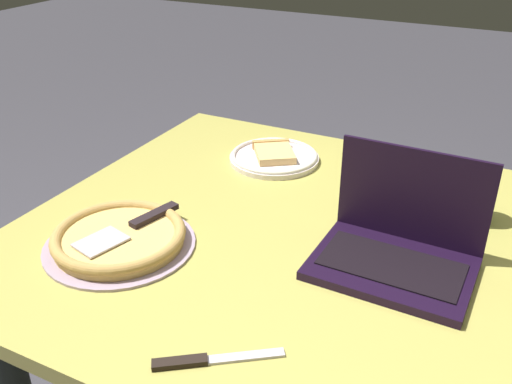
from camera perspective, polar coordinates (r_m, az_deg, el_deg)
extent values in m
cube|color=tan|center=(1.27, 2.25, -4.16)|extent=(1.09, 1.08, 0.03)
cylinder|color=#262D29|center=(1.95, -4.05, -4.38)|extent=(0.06, 0.06, 0.69)
cylinder|color=#262D29|center=(1.75, 21.06, -10.76)|extent=(0.06, 0.06, 0.69)
cube|color=black|center=(1.14, 13.32, -7.48)|extent=(0.31, 0.22, 0.02)
cube|color=black|center=(1.14, 13.38, -7.05)|extent=(0.27, 0.14, 0.00)
cube|color=black|center=(1.18, 15.40, -0.32)|extent=(0.30, 0.02, 0.20)
cube|color=black|center=(1.18, 15.37, -0.36)|extent=(0.27, 0.01, 0.18)
cylinder|color=white|center=(1.56, 1.83, 3.36)|extent=(0.24, 0.24, 0.01)
torus|color=silver|center=(1.56, 1.84, 3.69)|extent=(0.24, 0.24, 0.01)
cube|color=#E4B96D|center=(1.56, 1.84, 3.93)|extent=(0.15, 0.16, 0.02)
cube|color=tan|center=(1.61, 1.48, 4.78)|extent=(0.09, 0.07, 0.03)
cylinder|color=#A892A8|center=(1.23, -13.43, -5.14)|extent=(0.31, 0.31, 0.01)
cylinder|color=#E3B964|center=(1.22, -13.50, -4.60)|extent=(0.27, 0.27, 0.02)
torus|color=tan|center=(1.21, -13.55, -4.17)|extent=(0.28, 0.28, 0.02)
cube|color=#B8B2BF|center=(1.19, -15.24, -4.81)|extent=(0.09, 0.11, 0.00)
cube|color=black|center=(1.26, -10.12, -2.26)|extent=(0.05, 0.12, 0.01)
cube|color=silver|center=(0.94, -2.10, -16.20)|extent=(0.14, 0.11, 0.00)
cube|color=black|center=(0.94, -7.63, -16.52)|extent=(0.08, 0.07, 0.01)
cylinder|color=#4B9156|center=(1.35, 21.11, -0.47)|extent=(0.08, 0.08, 0.11)
cylinder|color=#481D12|center=(1.34, 21.34, 0.72)|extent=(0.07, 0.07, 0.01)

